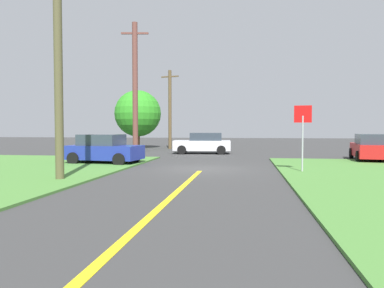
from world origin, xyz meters
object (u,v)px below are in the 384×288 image
Objects in this scene: car_approaching_junction at (203,143)px; utility_pole_far at (170,109)px; car_on_crossroad at (373,148)px; stop_sign at (303,126)px; oak_tree_left at (138,114)px; utility_pole_mid at (135,89)px; parked_car_near_building at (104,149)px; utility_pole_near at (58,49)px.

car_approaching_junction is 0.60× the size of utility_pole_far.
stop_sign is at bearing 151.74° from car_on_crossroad.
utility_pole_far is 1.30× the size of oak_tree_left.
utility_pole_mid is at bearing -73.78° from oak_tree_left.
stop_sign is 0.51× the size of oak_tree_left.
car_on_crossroad is 0.64× the size of utility_pole_far.
utility_pole_far is 3.74m from oak_tree_left.
utility_pole_far is at bearing -61.30° from car_approaching_junction.
utility_pole_mid reaches higher than stop_sign.
car_on_crossroad is at bearing 21.66° from parked_car_near_building.
car_approaching_junction is 1.09× the size of parked_car_near_building.
oak_tree_left is at bearing 162.00° from utility_pole_far.
car_approaching_junction is at bearing 77.33° from utility_pole_near.
utility_pole_near is at bearing 73.20° from car_approaching_junction.
car_approaching_junction is at bearing 73.69° from car_on_crossroad.
utility_pole_far is at bearing -18.00° from oak_tree_left.
utility_pole_far is at bearing 94.82° from parked_car_near_building.
utility_pole_far is at bearing 91.09° from utility_pole_near.
utility_pole_mid is 12.50m from oak_tree_left.
utility_pole_near is 1.27× the size of utility_pole_far.
parked_car_near_building is at bearing 113.56° from car_on_crossroad.
car_on_crossroad is at bearing 36.33° from utility_pole_near.
parked_car_near_building is 0.47× the size of utility_pole_mid.
car_approaching_junction is 0.51× the size of utility_pole_mid.
oak_tree_left is at bearing 64.80° from car_on_crossroad.
stop_sign is at bearing 111.85° from car_approaching_junction.
car_approaching_junction is at bearing -44.07° from oak_tree_left.
utility_pole_far is at bearing 89.69° from utility_pole_mid.
car_approaching_junction is 10.10m from parked_car_near_building.
stop_sign is 0.65× the size of car_approaching_junction.
car_approaching_junction is 0.47× the size of utility_pole_near.
parked_car_near_building is (-10.16, 2.70, -1.26)m from stop_sign.
utility_pole_mid is (-0.47, 10.81, -0.31)m from utility_pole_near.
oak_tree_left reaches higher than stop_sign.
car_on_crossroad is 18.68m from utility_pole_far.
utility_pole_near is at bearing -88.91° from utility_pole_far.
utility_pole_far is (-14.72, 11.09, 3.05)m from car_on_crossroad.
car_on_crossroad is 0.83× the size of oak_tree_left.
oak_tree_left reaches higher than car_on_crossroad.
parked_car_near_building is (-4.41, -9.09, -0.00)m from car_approaching_junction.
car_on_crossroad is (15.23, 4.06, 0.00)m from parked_car_near_building.
parked_car_near_building is at bearing -95.85° from utility_pole_mid.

